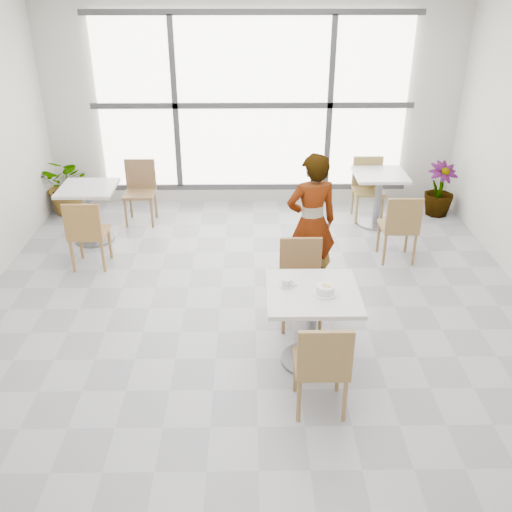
{
  "coord_description": "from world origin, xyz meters",
  "views": [
    {
      "loc": [
        -0.06,
        -4.61,
        3.22
      ],
      "look_at": [
        0.0,
        -0.3,
        1.0
      ],
      "focal_mm": 39.17,
      "sensor_mm": 36.0,
      "label": 1
    }
  ],
  "objects_px": {
    "bg_table_left": "(90,206)",
    "plant_left": "(68,185)",
    "oatmeal_bowl": "(325,289)",
    "bg_table_right": "(378,192)",
    "chair_far": "(301,276)",
    "chair_near": "(322,363)",
    "coffee_cup": "(287,283)",
    "main_table": "(312,313)",
    "bg_chair_left_near": "(86,230)",
    "bg_chair_left_far": "(140,187)",
    "bg_chair_right_near": "(400,224)",
    "plant_right": "(440,189)",
    "person": "(311,223)",
    "bg_chair_right_far": "(368,184)"
  },
  "relations": [
    {
      "from": "main_table",
      "to": "oatmeal_bowl",
      "type": "relative_size",
      "value": 3.81
    },
    {
      "from": "chair_near",
      "to": "plant_right",
      "type": "distance_m",
      "value": 4.67
    },
    {
      "from": "chair_far",
      "to": "bg_table_left",
      "type": "xyz_separation_m",
      "value": [
        -2.58,
        1.92,
        -0.01
      ]
    },
    {
      "from": "bg_chair_right_near",
      "to": "chair_far",
      "type": "bearing_deg",
      "value": 43.97
    },
    {
      "from": "main_table",
      "to": "bg_chair_left_near",
      "type": "height_order",
      "value": "bg_chair_left_near"
    },
    {
      "from": "bg_chair_left_far",
      "to": "plant_right",
      "type": "bearing_deg",
      "value": 2.04
    },
    {
      "from": "coffee_cup",
      "to": "plant_right",
      "type": "height_order",
      "value": "coffee_cup"
    },
    {
      "from": "chair_far",
      "to": "coffee_cup",
      "type": "distance_m",
      "value": 0.7
    },
    {
      "from": "bg_table_left",
      "to": "plant_left",
      "type": "height_order",
      "value": "plant_left"
    },
    {
      "from": "chair_near",
      "to": "bg_table_left",
      "type": "relative_size",
      "value": 1.16
    },
    {
      "from": "coffee_cup",
      "to": "bg_table_right",
      "type": "xyz_separation_m",
      "value": [
        1.46,
        3.02,
        -0.29
      ]
    },
    {
      "from": "oatmeal_bowl",
      "to": "bg_chair_right_far",
      "type": "bearing_deg",
      "value": 72.98
    },
    {
      "from": "bg_table_right",
      "to": "bg_chair_left_far",
      "type": "height_order",
      "value": "bg_chair_left_far"
    },
    {
      "from": "person",
      "to": "bg_chair_left_near",
      "type": "bearing_deg",
      "value": -23.04
    },
    {
      "from": "bg_table_right",
      "to": "bg_chair_left_near",
      "type": "bearing_deg",
      "value": -161.02
    },
    {
      "from": "bg_chair_left_near",
      "to": "bg_chair_left_far",
      "type": "relative_size",
      "value": 1.0
    },
    {
      "from": "oatmeal_bowl",
      "to": "bg_table_left",
      "type": "relative_size",
      "value": 0.28
    },
    {
      "from": "chair_far",
      "to": "oatmeal_bowl",
      "type": "distance_m",
      "value": 0.82
    },
    {
      "from": "oatmeal_bowl",
      "to": "person",
      "type": "height_order",
      "value": "person"
    },
    {
      "from": "bg_table_left",
      "to": "bg_chair_right_near",
      "type": "bearing_deg",
      "value": -9.77
    },
    {
      "from": "bg_table_left",
      "to": "bg_chair_right_near",
      "type": "relative_size",
      "value": 0.86
    },
    {
      "from": "main_table",
      "to": "bg_table_left",
      "type": "distance_m",
      "value": 3.71
    },
    {
      "from": "bg_table_right",
      "to": "bg_chair_right_near",
      "type": "relative_size",
      "value": 0.86
    },
    {
      "from": "oatmeal_bowl",
      "to": "bg_table_right",
      "type": "bearing_deg",
      "value": 70.03
    },
    {
      "from": "oatmeal_bowl",
      "to": "bg_chair_left_far",
      "type": "bearing_deg",
      "value": 123.08
    },
    {
      "from": "chair_near",
      "to": "chair_far",
      "type": "height_order",
      "value": "same"
    },
    {
      "from": "oatmeal_bowl",
      "to": "bg_table_left",
      "type": "height_order",
      "value": "oatmeal_bowl"
    },
    {
      "from": "bg_chair_left_far",
      "to": "bg_chair_right_near",
      "type": "xyz_separation_m",
      "value": [
        3.34,
        -1.33,
        0.0
      ]
    },
    {
      "from": "oatmeal_bowl",
      "to": "bg_chair_left_near",
      "type": "bearing_deg",
      "value": 143.58
    },
    {
      "from": "chair_near",
      "to": "bg_chair_right_near",
      "type": "bearing_deg",
      "value": -115.38
    },
    {
      "from": "bg_chair_left_far",
      "to": "plant_right",
      "type": "relative_size",
      "value": 1.12
    },
    {
      "from": "bg_chair_left_near",
      "to": "plant_right",
      "type": "bearing_deg",
      "value": -160.97
    },
    {
      "from": "bg_table_right",
      "to": "bg_chair_left_far",
      "type": "distance_m",
      "value": 3.33
    },
    {
      "from": "chair_near",
      "to": "coffee_cup",
      "type": "height_order",
      "value": "chair_near"
    },
    {
      "from": "coffee_cup",
      "to": "bg_chair_left_far",
      "type": "height_order",
      "value": "bg_chair_left_far"
    },
    {
      "from": "chair_near",
      "to": "bg_chair_left_near",
      "type": "xyz_separation_m",
      "value": [
        -2.47,
        2.51,
        0.0
      ]
    },
    {
      "from": "bg_table_left",
      "to": "bg_table_right",
      "type": "bearing_deg",
      "value": 7.05
    },
    {
      "from": "bg_table_left",
      "to": "bg_chair_left_near",
      "type": "bearing_deg",
      "value": -78.64
    },
    {
      "from": "main_table",
      "to": "bg_chair_left_near",
      "type": "xyz_separation_m",
      "value": [
        -2.45,
        1.84,
        -0.02
      ]
    },
    {
      "from": "chair_far",
      "to": "bg_chair_left_far",
      "type": "distance_m",
      "value": 3.29
    },
    {
      "from": "bg_chair_right_near",
      "to": "plant_right",
      "type": "distance_m",
      "value": 1.76
    },
    {
      "from": "chair_far",
      "to": "bg_chair_right_near",
      "type": "height_order",
      "value": "same"
    },
    {
      "from": "chair_far",
      "to": "bg_chair_right_near",
      "type": "distance_m",
      "value": 1.81
    },
    {
      "from": "chair_far",
      "to": "person",
      "type": "height_order",
      "value": "person"
    },
    {
      "from": "bg_chair_left_near",
      "to": "chair_far",
      "type": "bearing_deg",
      "value": 155.02
    },
    {
      "from": "plant_left",
      "to": "bg_chair_left_far",
      "type": "bearing_deg",
      "value": -15.54
    },
    {
      "from": "plant_right",
      "to": "bg_chair_right_far",
      "type": "bearing_deg",
      "value": -176.22
    },
    {
      "from": "oatmeal_bowl",
      "to": "bg_chair_left_near",
      "type": "xyz_separation_m",
      "value": [
        -2.55,
        1.88,
        -0.29
      ]
    },
    {
      "from": "chair_far",
      "to": "bg_table_right",
      "type": "height_order",
      "value": "chair_far"
    },
    {
      "from": "bg_table_left",
      "to": "plant_left",
      "type": "relative_size",
      "value": 0.88
    }
  ]
}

